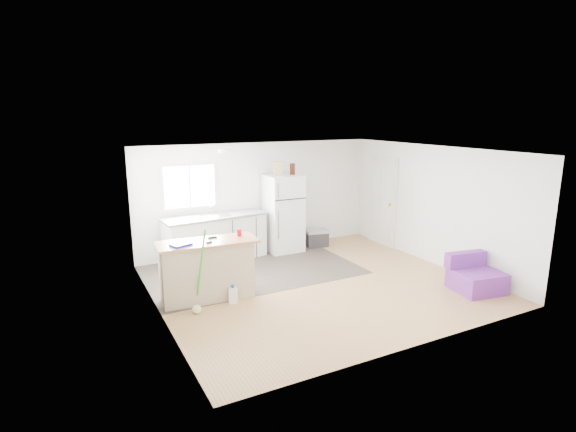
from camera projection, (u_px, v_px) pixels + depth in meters
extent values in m
cube|color=#9F7542|center=(316.00, 285.00, 8.10)|extent=(5.50, 5.00, 0.01)
cube|color=white|center=(318.00, 151.00, 7.56)|extent=(5.50, 5.00, 0.01)
cube|color=white|center=(259.00, 197.00, 9.99)|extent=(5.50, 0.01, 2.40)
cube|color=white|center=(419.00, 260.00, 5.67)|extent=(5.50, 0.01, 2.40)
cube|color=white|center=(156.00, 240.00, 6.59)|extent=(0.01, 5.00, 2.40)
cube|color=white|center=(433.00, 205.00, 9.07)|extent=(0.01, 5.00, 2.40)
cube|color=#2F2723|center=(252.00, 270.00, 8.85)|extent=(4.05, 2.50, 0.00)
cube|color=white|center=(190.00, 186.00, 9.20)|extent=(1.18, 0.04, 0.98)
cube|color=white|center=(190.00, 187.00, 9.19)|extent=(1.05, 0.01, 0.85)
cube|color=white|center=(190.00, 187.00, 9.18)|extent=(0.03, 0.02, 0.85)
cube|color=white|center=(382.00, 201.00, 10.44)|extent=(0.05, 0.82, 2.03)
cube|color=white|center=(383.00, 201.00, 10.44)|extent=(0.03, 0.92, 2.10)
sphere|color=gold|center=(390.00, 205.00, 10.14)|extent=(0.07, 0.07, 0.07)
cylinder|color=white|center=(226.00, 151.00, 8.07)|extent=(0.30, 0.30, 0.07)
cube|color=white|center=(216.00, 239.00, 9.35)|extent=(2.14, 0.83, 0.92)
cube|color=slate|center=(215.00, 216.00, 9.25)|extent=(2.21, 0.88, 0.04)
cube|color=silver|center=(215.00, 217.00, 9.22)|extent=(0.62, 0.49, 0.06)
cube|color=#C1AE8B|center=(207.00, 271.00, 7.38)|extent=(1.51, 0.64, 0.95)
cube|color=tan|center=(207.00, 242.00, 7.28)|extent=(1.66, 0.75, 0.04)
cube|color=white|center=(283.00, 213.00, 9.94)|extent=(0.75, 0.70, 1.71)
cube|color=black|center=(291.00, 199.00, 9.54)|extent=(0.75, 0.01, 0.02)
cube|color=silver|center=(278.00, 190.00, 9.36)|extent=(0.03, 0.02, 0.31)
cube|color=silver|center=(278.00, 225.00, 9.52)|extent=(0.03, 0.02, 0.60)
cube|color=#2B2B2D|center=(316.00, 239.00, 10.41)|extent=(0.54, 0.41, 0.33)
cube|color=gray|center=(317.00, 231.00, 10.36)|extent=(0.57, 0.44, 0.07)
cube|color=#6D2F9A|center=(477.00, 281.00, 7.77)|extent=(0.88, 0.84, 0.36)
cube|color=#6D2F9A|center=(466.00, 259.00, 7.93)|extent=(0.79, 0.31, 0.27)
cube|color=white|center=(233.00, 295.00, 7.28)|extent=(0.16, 0.13, 0.26)
cylinder|color=#173AA5|center=(233.00, 286.00, 7.24)|extent=(0.06, 0.06, 0.05)
cylinder|color=green|center=(200.00, 268.00, 6.94)|extent=(0.15, 0.34, 1.28)
sphere|color=beige|center=(197.00, 310.00, 6.91)|extent=(0.15, 0.15, 0.15)
cylinder|color=#B90B1C|center=(239.00, 233.00, 7.54)|extent=(0.10, 0.10, 0.12)
cube|color=#1219B0|center=(181.00, 245.00, 7.00)|extent=(0.36, 0.31, 0.04)
cube|color=black|center=(212.00, 237.00, 7.43)|extent=(0.14, 0.05, 0.03)
cube|color=black|center=(209.00, 242.00, 7.15)|extent=(0.11, 0.07, 0.03)
cube|color=tan|center=(278.00, 169.00, 9.61)|extent=(0.22, 0.17, 0.30)
cylinder|color=#361309|center=(293.00, 169.00, 9.77)|extent=(0.08, 0.08, 0.25)
cylinder|color=#361309|center=(291.00, 169.00, 9.76)|extent=(0.08, 0.08, 0.25)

